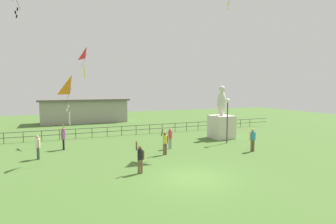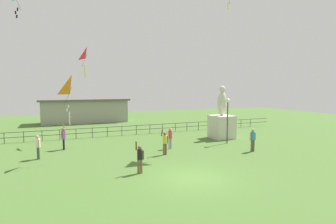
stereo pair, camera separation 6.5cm
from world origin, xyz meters
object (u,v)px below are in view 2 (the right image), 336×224
Objects in this scene: person_0 at (165,142)px; person_1 at (170,137)px; person_5 at (253,138)px; kite_0 at (87,55)px; person_3 at (64,137)px; statue_monument at (222,123)px; person_2 at (140,157)px; person_4 at (38,146)px; kite_1 at (72,88)px; lamppost at (228,110)px.

person_0 is 1.92m from person_1.
person_0 is 6.63m from person_5.
person_3 is at bearing -127.90° from kite_0.
statue_monument reaches higher than person_0.
person_2 is 1.14× the size of person_4.
person_3 is 5.39m from kite_1.
person_2 is 0.68× the size of kite_0.
statue_monument reaches higher than lamppost.
person_0 is 1.18× the size of person_4.
person_5 is (13.03, -6.08, -0.02)m from person_3.
person_1 is at bearing 149.17° from person_5.
kite_1 is at bearing -172.10° from person_1.
kite_1 is (-6.07, 0.60, 3.76)m from person_0.
person_4 is (-1.64, -2.32, -0.09)m from person_3.
kite_0 is at bearing 133.72° from person_1.
statue_monument is 8.28m from person_0.
person_2 is 7.68m from person_4.
lamppost is at bearing 4.74° from kite_1.
person_4 is (-9.32, 0.57, -0.03)m from person_1.
person_5 is (14.67, -3.76, 0.07)m from person_4.
lamppost reaches higher than person_5.
statue_monument is at bearing 67.58° from lamppost.
statue_monument is 2.87× the size of person_5.
person_0 is (-6.43, -1.63, -1.90)m from lamppost.
person_3 is at bearing 145.85° from person_0.
kite_0 reaches higher than person_0.
kite_1 is (2.16, -1.56, 3.79)m from person_4.
statue_monument is 1.60× the size of kite_1.
person_5 is at bearing -30.83° from person_1.
person_0 is 1.03× the size of person_2.
kite_1 is (-7.15, -0.99, 3.76)m from person_1.
person_4 is (-15.57, -1.66, -0.55)m from statue_monument.
kite_1 is (-3.24, 3.90, 3.79)m from person_2.
kite_0 reaches higher than person_5.
statue_monument is at bearing 27.47° from person_0.
person_3 is 0.65× the size of kite_1.
person_2 is (-2.84, -3.31, -0.03)m from person_0.
statue_monument is 14.16m from kite_1.
lamppost reaches higher than person_1.
statue_monument is 3.08× the size of person_4.
person_4 is at bearing 144.21° from kite_1.
kite_1 is (-1.68, -6.71, -2.93)m from kite_0.
person_1 is 0.96× the size of person_5.
person_5 is at bearing 10.41° from person_2.
statue_monument is 2.70× the size of person_2.
person_3 is at bearing 54.70° from person_4.
person_5 is 13.23m from kite_1.
lamppost is 10.68m from person_2.
kite_1 reaches higher than person_4.
kite_1 is at bearing -175.26° from lamppost.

